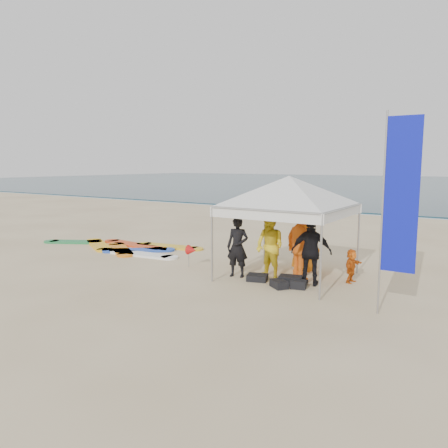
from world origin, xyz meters
The scene contains 14 objects.
ground centered at (0.00, 0.00, 0.00)m, with size 120.00×120.00×0.00m, color beige.
ocean centered at (0.00, 60.00, 0.04)m, with size 160.00×84.00×0.08m, color #0C2633.
shoreline_foam centered at (0.00, 18.20, 0.00)m, with size 160.00×1.20×0.01m, color silver.
person_black_a centered at (2.10, 1.63, 0.79)m, with size 0.57×0.38×1.58m, color black.
person_yellow centered at (2.89, 1.89, 0.84)m, with size 0.82×0.64×1.68m, color yellow.
person_orange_a centered at (3.57, 2.35, 0.97)m, with size 1.25×0.72×1.93m, color #DB5713.
person_black_b centered at (4.02, 1.88, 0.83)m, with size 0.97×0.40×1.66m, color black.
person_orange_b centered at (3.29, 3.20, 0.88)m, with size 0.86×0.56×1.75m, color orange.
person_seated centered at (4.77, 2.67, 0.42)m, with size 0.78×0.25×0.84m, color orange.
canopy_tent centered at (3.22, 2.28, 2.62)m, with size 3.99×3.99×3.01m.
feather_flag centered at (6.19, 0.66, 2.31)m, with size 0.66×0.04×3.92m.
marker_pennant centered at (0.48, 1.81, 0.49)m, with size 0.28×0.28×0.64m.
gear_pile centered at (3.38, 1.52, 0.10)m, with size 1.66×0.89×0.22m.
surfboard_spread centered at (-3.16, 2.81, 0.04)m, with size 5.71×2.51×0.07m.
Camera 1 is at (7.84, -7.93, 2.93)m, focal length 35.00 mm.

